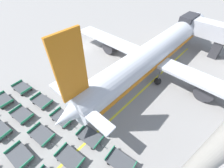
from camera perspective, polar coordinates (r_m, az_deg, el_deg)
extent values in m
plane|color=gray|center=(34.80, -11.79, 13.27)|extent=(500.00, 500.00, 0.00)
cube|color=#2D2D33|center=(37.23, 26.87, 19.90)|extent=(2.61, 4.68, 3.33)
cube|color=#38383D|center=(37.06, 35.08, 11.05)|extent=(1.72, 2.82, 3.35)
cylinder|color=silver|center=(27.23, 16.63, 12.27)|extent=(4.96, 34.66, 4.06)
sphere|color=silver|center=(42.32, 29.09, 20.02)|extent=(3.85, 3.85, 3.85)
cone|color=silver|center=(17.00, -14.19, -9.88)|extent=(3.98, 4.97, 3.85)
cube|color=orange|center=(13.53, -15.47, 5.81)|extent=(0.36, 3.05, 6.66)
cube|color=silver|center=(16.72, -12.77, -7.37)|extent=(9.86, 1.56, 0.24)
cube|color=silver|center=(26.61, 14.74, 9.57)|extent=(35.19, 4.18, 0.44)
cylinder|color=#333338|center=(25.88, 32.38, -1.56)|extent=(2.81, 3.13, 2.73)
cylinder|color=#333338|center=(32.16, 0.06, 14.46)|extent=(2.81, 3.13, 2.73)
cube|color=orange|center=(27.58, 16.33, 11.01)|extent=(4.95, 31.21, 0.73)
cylinder|color=#56565B|center=(37.15, 24.52, 15.13)|extent=(0.24, 0.24, 2.04)
sphere|color=black|center=(37.58, 24.06, 13.79)|extent=(1.18, 1.18, 1.18)
cylinder|color=#56565B|center=(24.76, 17.47, 2.78)|extent=(0.24, 0.24, 2.04)
sphere|color=black|center=(25.40, 16.99, 1.03)|extent=(1.18, 1.18, 1.18)
cylinder|color=#56565B|center=(26.95, 6.71, 8.37)|extent=(0.24, 0.24, 2.04)
sphere|color=black|center=(27.54, 6.54, 6.63)|extent=(1.18, 1.18, 1.18)
cube|color=#237F56|center=(22.08, -35.78, -15.57)|extent=(0.32, 1.78, 0.32)
cube|color=#333338|center=(22.06, -34.95, -16.63)|extent=(0.70, 0.16, 0.06)
sphere|color=black|center=(22.79, -34.04, -14.66)|extent=(0.36, 0.36, 0.36)
sphere|color=black|center=(24.19, -36.30, -11.96)|extent=(0.36, 0.36, 0.36)
cube|color=#424449|center=(20.07, -31.75, -22.20)|extent=(2.97, 1.98, 0.10)
cube|color=#237F56|center=(19.12, -29.97, -24.74)|extent=(0.20, 1.79, 0.32)
cube|color=#237F56|center=(20.74, -33.79, -19.30)|extent=(0.20, 1.79, 0.32)
cube|color=#333338|center=(19.20, -28.98, -25.97)|extent=(0.70, 0.11, 0.06)
sphere|color=black|center=(19.80, -27.97, -23.36)|extent=(0.36, 0.36, 0.36)
sphere|color=black|center=(21.00, -34.50, -21.95)|extent=(0.36, 0.36, 0.36)
sphere|color=black|center=(20.94, -30.85, -19.60)|extent=(0.36, 0.36, 0.36)
cube|color=#424449|center=(26.65, -36.14, -4.88)|extent=(2.94, 1.93, 0.10)
cube|color=#237F56|center=(25.44, -35.18, -6.11)|extent=(0.17, 1.79, 0.32)
cube|color=#333338|center=(25.35, -34.54, -7.05)|extent=(0.70, 0.09, 0.06)
sphere|color=black|center=(26.08, -36.40, -7.43)|extent=(0.36, 0.36, 0.36)
sphere|color=black|center=(26.16, -33.60, -5.61)|extent=(0.36, 0.36, 0.36)
sphere|color=black|center=(27.72, -35.27, -3.53)|extent=(0.36, 0.36, 0.36)
cube|color=#424449|center=(23.25, -31.14, -9.92)|extent=(3.04, 2.10, 0.10)
cube|color=#237F56|center=(22.14, -29.54, -11.44)|extent=(0.29, 1.78, 0.32)
cube|color=#237F56|center=(24.10, -32.95, -7.90)|extent=(0.29, 1.78, 0.32)
cube|color=#333338|center=(22.13, -28.71, -12.48)|extent=(0.70, 0.14, 0.06)
sphere|color=black|center=(22.75, -31.09, -12.93)|extent=(0.36, 0.36, 0.36)
sphere|color=black|center=(22.93, -28.02, -10.64)|extent=(0.36, 0.36, 0.36)
sphere|color=black|center=(24.14, -33.46, -10.29)|extent=(0.36, 0.36, 0.36)
sphere|color=black|center=(24.31, -30.56, -8.18)|extent=(0.36, 0.36, 0.36)
cube|color=#424449|center=(20.29, -25.25, -16.99)|extent=(3.04, 2.10, 0.10)
cube|color=#237F56|center=(19.35, -22.98, -19.06)|extent=(0.28, 1.78, 0.32)
cube|color=#237F56|center=(20.97, -27.64, -14.46)|extent=(0.28, 1.78, 0.32)
cube|color=#333338|center=(19.42, -21.97, -20.22)|extent=(0.70, 0.14, 0.06)
sphere|color=black|center=(19.96, -24.98, -20.58)|extent=(0.36, 0.36, 0.36)
sphere|color=black|center=(20.15, -21.49, -17.81)|extent=(0.36, 0.36, 0.36)
sphere|color=black|center=(21.11, -28.22, -17.19)|extent=(0.36, 0.36, 0.36)
sphere|color=black|center=(21.28, -24.90, -14.65)|extent=(0.36, 0.36, 0.36)
cube|color=#424449|center=(18.00, -15.78, -25.37)|extent=(3.02, 2.07, 0.10)
cube|color=#237F56|center=(17.30, -12.43, -27.95)|extent=(0.26, 1.78, 0.32)
cube|color=#237F56|center=(18.41, -19.04, -22.38)|extent=(0.26, 1.78, 0.32)
sphere|color=black|center=(18.09, -11.25, -26.08)|extent=(0.36, 0.36, 0.36)
sphere|color=black|center=(18.67, -19.68, -25.42)|extent=(0.36, 0.36, 0.36)
sphere|color=black|center=(18.87, -15.97, -22.32)|extent=(0.36, 0.36, 0.36)
cube|color=#424449|center=(27.17, -31.10, -1.19)|extent=(3.00, 2.03, 0.10)
cube|color=#237F56|center=(25.98, -29.83, -2.15)|extent=(0.24, 1.79, 0.32)
cube|color=#237F56|center=(28.14, -32.58, 0.30)|extent=(0.24, 1.79, 0.32)
cube|color=#333338|center=(25.89, -29.16, -3.04)|extent=(0.70, 0.12, 0.06)
sphere|color=black|center=(26.50, -31.13, -3.59)|extent=(0.36, 0.36, 0.36)
sphere|color=black|center=(26.79, -28.50, -1.75)|extent=(0.36, 0.36, 0.36)
sphere|color=black|center=(28.04, -33.05, -1.74)|extent=(0.36, 0.36, 0.36)
sphere|color=black|center=(28.32, -30.54, -0.02)|extent=(0.36, 0.36, 0.36)
cube|color=#424449|center=(23.66, -25.17, -5.83)|extent=(3.05, 2.12, 0.10)
cube|color=#237F56|center=(22.59, -23.29, -7.08)|extent=(0.30, 1.78, 0.32)
cube|color=#237F56|center=(24.49, -27.18, -4.02)|extent=(0.30, 1.78, 0.32)
cube|color=#333338|center=(22.58, -22.46, -8.09)|extent=(0.70, 0.14, 0.06)
sphere|color=black|center=(23.08, -24.92, -8.70)|extent=(0.36, 0.36, 0.36)
sphere|color=black|center=(23.46, -22.07, -6.43)|extent=(0.36, 0.36, 0.36)
sphere|color=black|center=(24.43, -27.64, -6.39)|extent=(0.36, 0.36, 0.36)
sphere|color=black|center=(24.79, -24.91, -4.30)|extent=(0.36, 0.36, 0.36)
cube|color=#424449|center=(20.75, -18.41, -12.03)|extent=(2.98, 1.99, 0.10)
cube|color=#237F56|center=(19.83, -15.99, -13.84)|extent=(0.21, 1.79, 0.32)
cube|color=#237F56|center=(21.41, -20.87, -9.68)|extent=(0.21, 1.79, 0.32)
cube|color=#333338|center=(19.90, -15.05, -14.99)|extent=(0.70, 0.11, 0.06)
sphere|color=black|center=(20.33, -18.05, -15.47)|extent=(0.36, 0.36, 0.36)
sphere|color=black|center=(20.70, -14.80, -12.82)|extent=(0.36, 0.36, 0.36)
sphere|color=black|center=(21.46, -21.45, -12.37)|extent=(0.36, 0.36, 0.36)
sphere|color=black|center=(21.81, -18.32, -9.95)|extent=(0.36, 0.36, 0.36)
cube|color=#424449|center=(18.60, -8.46, -19.10)|extent=(3.01, 2.05, 0.10)
cube|color=#237F56|center=(17.93, -5.01, -21.22)|extent=(0.25, 1.79, 0.32)
cube|color=#237F56|center=(18.99, -11.76, -16.45)|extent=(0.25, 1.79, 0.32)
cube|color=#333338|center=(18.11, -3.91, -22.35)|extent=(0.70, 0.13, 0.06)
sphere|color=black|center=(18.37, -7.53, -23.00)|extent=(0.36, 0.36, 0.36)
sphere|color=black|center=(18.81, -4.31, -19.68)|extent=(0.36, 0.36, 0.36)
sphere|color=black|center=(19.12, -12.30, -19.48)|extent=(0.36, 0.36, 0.36)
sphere|color=black|center=(19.55, -9.06, -16.45)|extent=(0.36, 0.36, 0.36)
cube|color=#424449|center=(17.35, 3.30, -27.36)|extent=(3.02, 2.06, 0.10)
cube|color=#237F56|center=(17.42, -0.88, -24.66)|extent=(0.25, 1.79, 0.32)
sphere|color=black|center=(17.81, 7.78, -27.47)|extent=(0.36, 0.36, 0.36)
sphere|color=black|center=(17.67, -1.35, -27.90)|extent=(0.36, 0.36, 0.36)
sphere|color=black|center=(18.11, 1.79, -24.19)|extent=(0.36, 0.36, 0.36)
cube|color=yellow|center=(22.72, 8.33, -5.39)|extent=(1.34, 39.75, 0.01)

